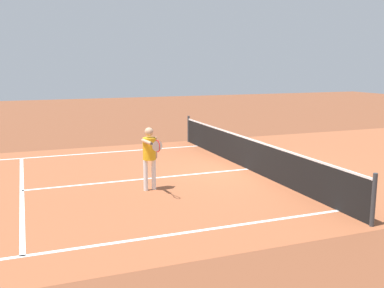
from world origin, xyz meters
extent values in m
plane|color=brown|center=(0.00, 0.00, 0.00)|extent=(60.00, 60.00, 0.00)
cube|color=#9E5433|center=(0.00, 0.00, 0.00)|extent=(10.62, 24.40, 0.00)
cube|color=white|center=(-4.11, -5.95, 0.00)|extent=(0.10, 11.89, 0.01)
cube|color=white|center=(4.11, -5.95, 0.00)|extent=(0.10, 11.89, 0.01)
cube|color=white|center=(0.00, -6.40, 0.00)|extent=(8.22, 0.10, 0.01)
cube|color=white|center=(0.00, -3.20, 0.00)|extent=(0.10, 6.40, 0.01)
cylinder|color=#33383D|center=(-5.10, 0.00, 0.54)|extent=(0.09, 0.09, 1.07)
cylinder|color=#33383D|center=(5.10, 0.00, 0.54)|extent=(0.09, 0.09, 1.07)
cube|color=black|center=(0.00, 0.00, 0.46)|extent=(10.20, 0.02, 0.91)
cube|color=white|center=(0.00, 0.00, 0.94)|extent=(10.20, 0.03, 0.05)
cylinder|color=white|center=(1.08, -3.27, 0.39)|extent=(0.11, 0.11, 0.79)
cylinder|color=white|center=(1.11, -3.48, 0.39)|extent=(0.11, 0.11, 0.79)
cylinder|color=gold|center=(1.09, -3.37, 1.06)|extent=(0.32, 0.32, 0.55)
sphere|color=tan|center=(1.09, -3.37, 1.49)|extent=(0.22, 0.22, 0.22)
cylinder|color=tan|center=(1.07, -3.21, 1.07)|extent=(0.08, 0.08, 0.54)
cylinder|color=tan|center=(1.38, -3.51, 1.29)|extent=(0.54, 0.15, 0.08)
cylinder|color=black|center=(1.76, -3.46, 1.29)|extent=(0.22, 0.06, 0.03)
torus|color=red|center=(1.99, -3.43, 1.29)|extent=(0.28, 0.06, 0.28)
cylinder|color=silver|center=(1.99, -3.43, 1.29)|extent=(0.04, 0.25, 0.25)
camera|label=1|loc=(11.47, -6.23, 3.13)|focal=41.10mm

